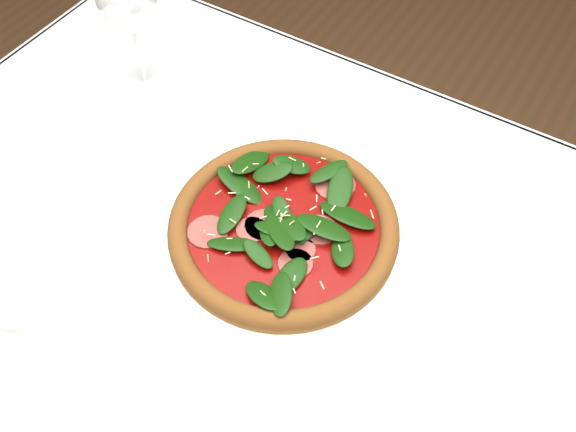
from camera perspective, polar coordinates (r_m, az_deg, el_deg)
The scene contains 4 objects.
dining_table at distance 0.80m, azimuth 1.19°, elevation -11.80°, with size 1.21×0.81×0.75m.
plate at distance 0.76m, azimuth -0.39°, elevation -1.56°, with size 0.31×0.31×0.01m.
pizza at distance 0.74m, azimuth -0.40°, elevation -0.76°, with size 0.29×0.29×0.03m.
wine_glass at distance 0.89m, azimuth -14.13°, elevation 18.14°, with size 0.08×0.08×0.19m.
Camera 1 is at (0.17, -0.30, 1.37)m, focal length 40.00 mm.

